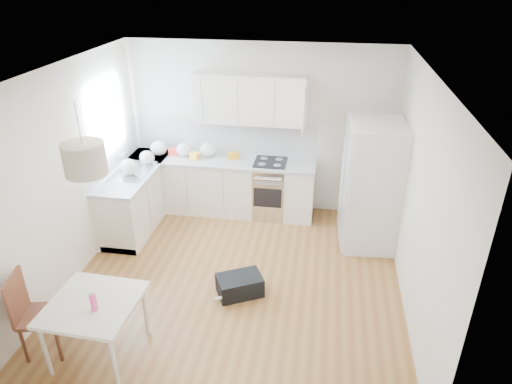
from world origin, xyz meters
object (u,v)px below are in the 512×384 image
gym_bag (240,285)px  dining_chair (42,314)px  dining_table (94,308)px  refrigerator (372,185)px

gym_bag → dining_chair: bearing=-173.5°
dining_table → dining_chair: bearing=-174.3°
refrigerator → dining_table: size_ratio=2.02×
gym_bag → refrigerator: bearing=15.6°
refrigerator → dining_chair: (-3.47, -2.73, -0.43)m
dining_table → gym_bag: size_ratio=1.66×
dining_table → gym_bag: 1.81m
dining_table → gym_bag: dining_table is taller
dining_chair → gym_bag: size_ratio=1.78×
dining_chair → gym_bag: (1.84, 1.23, -0.36)m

